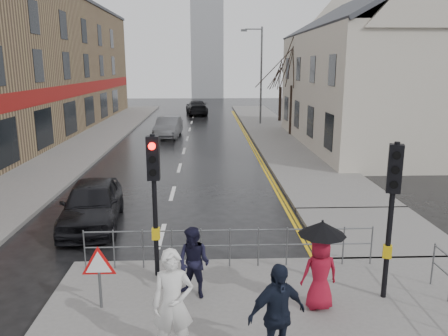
{
  "coord_description": "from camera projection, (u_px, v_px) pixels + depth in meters",
  "views": [
    {
      "loc": [
        1.42,
        -9.42,
        5.02
      ],
      "look_at": [
        1.96,
        4.5,
        1.74
      ],
      "focal_mm": 35.0,
      "sensor_mm": 36.0,
      "label": 1
    }
  ],
  "objects": [
    {
      "name": "ground",
      "position": [
        148.0,
        284.0,
        10.26
      ],
      "size": [
        120.0,
        120.0,
        0.0
      ],
      "primitive_type": "plane",
      "color": "black",
      "rests_on": "ground"
    },
    {
      "name": "left_pavement",
      "position": [
        101.0,
        134.0,
        32.37
      ],
      "size": [
        4.0,
        44.0,
        0.14
      ],
      "primitive_type": "cube",
      "color": "#605E5B",
      "rests_on": "ground"
    },
    {
      "name": "right_pavement",
      "position": [
        271.0,
        129.0,
        34.8
      ],
      "size": [
        4.0,
        40.0,
        0.14
      ],
      "primitive_type": "cube",
      "color": "#605E5B",
      "rests_on": "ground"
    },
    {
      "name": "pavement_bridge_right",
      "position": [
        373.0,
        231.0,
        13.4
      ],
      "size": [
        4.0,
        4.2,
        0.14
      ],
      "primitive_type": "cube",
      "color": "#605E5B",
      "rests_on": "ground"
    },
    {
      "name": "building_left_terrace",
      "position": [
        12.0,
        66.0,
        30.06
      ],
      "size": [
        8.0,
        42.0,
        10.0
      ],
      "primitive_type": "cube",
      "color": "brown",
      "rests_on": "ground"
    },
    {
      "name": "building_right_cream",
      "position": [
        377.0,
        69.0,
        27.12
      ],
      "size": [
        9.0,
        16.4,
        10.1
      ],
      "color": "beige",
      "rests_on": "ground"
    },
    {
      "name": "church_tower",
      "position": [
        207.0,
        40.0,
        68.56
      ],
      "size": [
        5.0,
        5.0,
        18.0
      ],
      "primitive_type": "cube",
      "color": "gray",
      "rests_on": "ground"
    },
    {
      "name": "traffic_signal_near_left",
      "position": [
        154.0,
        181.0,
        9.89
      ],
      "size": [
        0.28,
        0.27,
        3.4
      ],
      "color": "black",
      "rests_on": "near_pavement"
    },
    {
      "name": "traffic_signal_near_right",
      "position": [
        393.0,
        194.0,
        8.91
      ],
      "size": [
        0.34,
        0.33,
        3.4
      ],
      "color": "black",
      "rests_on": "near_pavement"
    },
    {
      "name": "guard_railing_front",
      "position": [
        230.0,
        239.0,
        10.72
      ],
      "size": [
        7.14,
        0.04,
        1.0
      ],
      "color": "#595B5E",
      "rests_on": "near_pavement"
    },
    {
      "name": "warning_sign",
      "position": [
        99.0,
        267.0,
        8.82
      ],
      "size": [
        0.8,
        0.07,
        1.35
      ],
      "color": "#595B5E",
      "rests_on": "near_pavement"
    },
    {
      "name": "street_lamp",
      "position": [
        259.0,
        69.0,
        36.63
      ],
      "size": [
        1.83,
        0.25,
        8.0
      ],
      "color": "#595B5E",
      "rests_on": "right_pavement"
    },
    {
      "name": "tree_near",
      "position": [
        293.0,
        64.0,
        30.76
      ],
      "size": [
        2.4,
        2.4,
        6.58
      ],
      "color": "black",
      "rests_on": "right_pavement"
    },
    {
      "name": "tree_far",
      "position": [
        281.0,
        72.0,
        38.72
      ],
      "size": [
        2.4,
        2.4,
        5.64
      ],
      "color": "black",
      "rests_on": "right_pavement"
    },
    {
      "name": "pedestrian_a",
      "position": [
        173.0,
        304.0,
        7.34
      ],
      "size": [
        0.72,
        0.48,
        1.93
      ],
      "primitive_type": "imported",
      "rotation": [
        0.0,
        0.0,
        0.03
      ],
      "color": "silver",
      "rests_on": "near_pavement"
    },
    {
      "name": "pedestrian_b",
      "position": [
        194.0,
        263.0,
        9.3
      ],
      "size": [
        0.95,
        0.88,
        1.56
      ],
      "primitive_type": "imported",
      "rotation": [
        0.0,
        0.0,
        -0.5
      ],
      "color": "black",
      "rests_on": "near_pavement"
    },
    {
      "name": "pedestrian_with_umbrella",
      "position": [
        321.0,
        259.0,
        8.78
      ],
      "size": [
        0.96,
        0.96,
        1.88
      ],
      "color": "maroon",
      "rests_on": "near_pavement"
    },
    {
      "name": "pedestrian_d",
      "position": [
        277.0,
        315.0,
        7.13
      ],
      "size": [
        1.14,
        0.8,
        1.8
      ],
      "primitive_type": "imported",
      "rotation": [
        0.0,
        0.0,
        0.38
      ],
      "color": "black",
      "rests_on": "near_pavement"
    },
    {
      "name": "car_parked",
      "position": [
        92.0,
        204.0,
        13.9
      ],
      "size": [
        2.16,
        4.45,
        1.46
      ],
      "primitive_type": "imported",
      "rotation": [
        0.0,
        0.0,
        0.1
      ],
      "color": "black",
      "rests_on": "ground"
    },
    {
      "name": "car_mid",
      "position": [
        168.0,
        127.0,
        31.21
      ],
      "size": [
        1.87,
        4.46,
        1.43
      ],
      "primitive_type": "imported",
      "rotation": [
        0.0,
        0.0,
        -0.08
      ],
      "color": "#4B4C50",
      "rests_on": "ground"
    },
    {
      "name": "car_far",
      "position": [
        197.0,
        107.0,
        45.62
      ],
      "size": [
        2.57,
        5.28,
        1.48
      ],
      "primitive_type": "imported",
      "rotation": [
        0.0,
        0.0,
        3.24
      ],
      "color": "black",
      "rests_on": "ground"
    }
  ]
}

